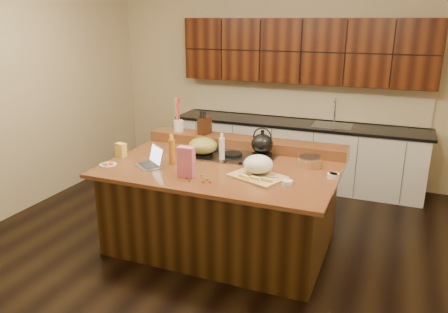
% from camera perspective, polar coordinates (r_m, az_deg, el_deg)
% --- Properties ---
extents(room, '(5.52, 5.02, 2.72)m').
position_cam_1_polar(room, '(4.47, -0.24, 4.10)').
color(room, black).
rests_on(room, ground).
extents(island, '(2.40, 1.60, 0.92)m').
position_cam_1_polar(island, '(4.75, -0.23, -6.34)').
color(island, black).
rests_on(island, ground).
extents(back_ledge, '(2.40, 0.30, 0.12)m').
position_cam_1_polar(back_ledge, '(5.19, 2.71, 1.79)').
color(back_ledge, black).
rests_on(back_ledge, island).
extents(cooktop, '(0.92, 0.52, 0.05)m').
position_cam_1_polar(cooktop, '(4.85, 1.12, 0.10)').
color(cooktop, gray).
rests_on(cooktop, island).
extents(back_counter, '(3.70, 0.66, 2.40)m').
position_cam_1_polar(back_counter, '(6.54, 9.72, 4.89)').
color(back_counter, silver).
rests_on(back_counter, ground).
extents(kettle, '(0.30, 0.30, 0.22)m').
position_cam_1_polar(kettle, '(4.83, 5.00, 1.68)').
color(kettle, black).
rests_on(kettle, cooktop).
extents(green_bowl, '(0.41, 0.41, 0.18)m').
position_cam_1_polar(green_bowl, '(4.81, -2.77, 1.41)').
color(green_bowl, olive).
rests_on(green_bowl, cooktop).
extents(laptop, '(0.38, 0.37, 0.21)m').
position_cam_1_polar(laptop, '(4.61, -9.43, -0.56)').
color(laptop, '#B7B7BC').
rests_on(laptop, island).
extents(oil_bottle, '(0.08, 0.08, 0.27)m').
position_cam_1_polar(oil_bottle, '(4.61, -6.81, 0.60)').
color(oil_bottle, '#BA6F20').
rests_on(oil_bottle, island).
extents(vinegar_bottle, '(0.08, 0.08, 0.25)m').
position_cam_1_polar(vinegar_bottle, '(4.72, -0.29, 0.99)').
color(vinegar_bottle, silver).
rests_on(vinegar_bottle, island).
extents(wooden_tray, '(0.60, 0.52, 0.20)m').
position_cam_1_polar(wooden_tray, '(4.26, 4.47, -1.38)').
color(wooden_tray, tan).
rests_on(wooden_tray, island).
extents(ramekin_a, '(0.10, 0.10, 0.04)m').
position_cam_1_polar(ramekin_a, '(4.08, 8.29, -3.42)').
color(ramekin_a, white).
rests_on(ramekin_a, island).
extents(ramekin_b, '(0.11, 0.11, 0.04)m').
position_cam_1_polar(ramekin_b, '(4.35, 14.20, -2.44)').
color(ramekin_b, white).
rests_on(ramekin_b, island).
extents(ramekin_c, '(0.12, 0.12, 0.04)m').
position_cam_1_polar(ramekin_c, '(4.34, 13.98, -2.46)').
color(ramekin_c, white).
rests_on(ramekin_c, island).
extents(strainer_bowl, '(0.30, 0.30, 0.09)m').
position_cam_1_polar(strainer_bowl, '(4.61, 11.10, -0.77)').
color(strainer_bowl, '#996B3F').
rests_on(strainer_bowl, island).
extents(kitchen_timer, '(0.09, 0.09, 0.07)m').
position_cam_1_polar(kitchen_timer, '(4.22, 3.34, -2.35)').
color(kitchen_timer, silver).
rests_on(kitchen_timer, island).
extents(pink_bag, '(0.16, 0.09, 0.30)m').
position_cam_1_polar(pink_bag, '(4.22, -4.97, -0.71)').
color(pink_bag, '#D76589').
rests_on(pink_bag, island).
extents(candy_plate, '(0.19, 0.19, 0.01)m').
position_cam_1_polar(candy_plate, '(4.74, -14.92, -1.04)').
color(candy_plate, white).
rests_on(candy_plate, island).
extents(package_box, '(0.13, 0.10, 0.16)m').
position_cam_1_polar(package_box, '(4.97, -13.31, 0.82)').
color(package_box, '#F2D255').
rests_on(package_box, island).
extents(utensil_crock, '(0.14, 0.14, 0.14)m').
position_cam_1_polar(utensil_crock, '(5.51, -5.95, 4.03)').
color(utensil_crock, white).
rests_on(utensil_crock, back_ledge).
extents(knife_block, '(0.13, 0.18, 0.21)m').
position_cam_1_polar(knife_block, '(5.34, -2.56, 4.05)').
color(knife_block, black).
rests_on(knife_block, back_ledge).
extents(gumdrop_0, '(0.02, 0.02, 0.02)m').
position_cam_1_polar(gumdrop_0, '(4.32, -4.35, -2.24)').
color(gumdrop_0, red).
rests_on(gumdrop_0, island).
extents(gumdrop_1, '(0.02, 0.02, 0.02)m').
position_cam_1_polar(gumdrop_1, '(4.13, -4.55, -3.19)').
color(gumdrop_1, '#198C26').
rests_on(gumdrop_1, island).
extents(gumdrop_2, '(0.02, 0.02, 0.02)m').
position_cam_1_polar(gumdrop_2, '(4.21, -4.92, -2.81)').
color(gumdrop_2, red).
rests_on(gumdrop_2, island).
extents(gumdrop_3, '(0.02, 0.02, 0.02)m').
position_cam_1_polar(gumdrop_3, '(4.28, -2.97, -2.43)').
color(gumdrop_3, '#198C26').
rests_on(gumdrop_3, island).
extents(gumdrop_4, '(0.02, 0.02, 0.02)m').
position_cam_1_polar(gumdrop_4, '(4.10, -2.75, -3.33)').
color(gumdrop_4, red).
rests_on(gumdrop_4, island).
extents(gumdrop_5, '(0.02, 0.02, 0.02)m').
position_cam_1_polar(gumdrop_5, '(4.31, -5.35, -2.31)').
color(gumdrop_5, '#198C26').
rests_on(gumdrop_5, island).
extents(gumdrop_6, '(0.02, 0.02, 0.02)m').
position_cam_1_polar(gumdrop_6, '(4.09, -1.84, -3.36)').
color(gumdrop_6, red).
rests_on(gumdrop_6, island).
extents(gumdrop_7, '(0.02, 0.02, 0.02)m').
position_cam_1_polar(gumdrop_7, '(4.16, -2.18, -3.02)').
color(gumdrop_7, '#198C26').
rests_on(gumdrop_7, island).
extents(gumdrop_8, '(0.02, 0.02, 0.02)m').
position_cam_1_polar(gumdrop_8, '(4.28, -5.29, -2.48)').
color(gumdrop_8, red).
rests_on(gumdrop_8, island).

